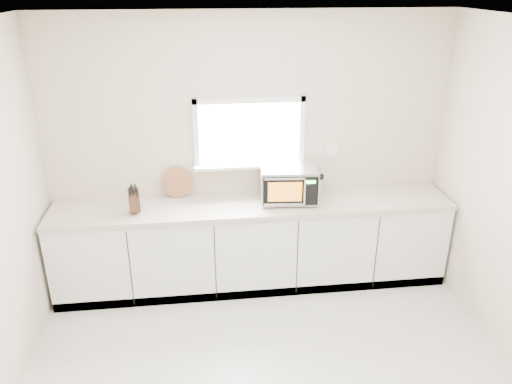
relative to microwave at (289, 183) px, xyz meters
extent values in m
cube|color=beige|center=(-0.36, 0.28, 0.25)|extent=(4.00, 0.02, 2.70)
cube|color=white|center=(-0.36, 0.26, 0.45)|extent=(1.00, 0.02, 0.60)
cube|color=white|center=(-0.36, 0.20, 0.13)|extent=(1.12, 0.16, 0.03)
cube|color=white|center=(-0.36, 0.25, 0.77)|extent=(1.10, 0.04, 0.05)
cube|color=white|center=(-0.36, 0.25, 0.12)|extent=(1.10, 0.04, 0.05)
cube|color=white|center=(-0.88, 0.25, 0.45)|extent=(0.05, 0.04, 0.70)
cube|color=white|center=(0.17, 0.25, 0.45)|extent=(0.05, 0.04, 0.70)
cube|color=white|center=(0.49, 0.27, 0.22)|extent=(0.12, 0.01, 0.12)
cube|color=silver|center=(-0.36, -0.02, -0.66)|extent=(3.92, 0.60, 0.88)
cube|color=#C0AC9F|center=(-0.36, -0.03, -0.20)|extent=(3.92, 0.64, 0.04)
cylinder|color=black|center=(-0.24, -0.14, -0.18)|extent=(0.03, 0.03, 0.02)
cylinder|color=black|center=(-0.21, 0.19, -0.18)|extent=(0.03, 0.03, 0.02)
cylinder|color=black|center=(0.21, -0.18, -0.18)|extent=(0.03, 0.03, 0.02)
cylinder|color=black|center=(0.24, 0.15, -0.18)|extent=(0.03, 0.03, 0.02)
cube|color=#B8BBC0|center=(0.00, 0.01, 0.00)|extent=(0.58, 0.46, 0.33)
cube|color=black|center=(-0.02, -0.21, 0.00)|extent=(0.52, 0.06, 0.29)
cube|color=#FFA126|center=(-0.07, -0.21, 0.00)|extent=(0.32, 0.03, 0.20)
cylinder|color=silver|center=(0.11, -0.24, 0.00)|extent=(0.02, 0.02, 0.25)
cube|color=black|center=(0.17, -0.23, 0.00)|extent=(0.13, 0.02, 0.28)
cube|color=#19FF33|center=(0.17, -0.23, 0.09)|extent=(0.09, 0.01, 0.03)
cube|color=silver|center=(0.00, 0.01, 0.16)|extent=(0.58, 0.46, 0.01)
cube|color=#4D2B1B|center=(-1.48, -0.10, -0.06)|extent=(0.13, 0.22, 0.25)
cube|color=black|center=(-1.51, -0.15, 0.05)|extent=(0.02, 0.04, 0.09)
cube|color=black|center=(-1.48, -0.15, 0.06)|extent=(0.02, 0.04, 0.09)
cube|color=black|center=(-1.45, -0.14, 0.04)|extent=(0.02, 0.04, 0.09)
cube|color=black|center=(-1.49, -0.15, 0.08)|extent=(0.02, 0.04, 0.09)
cube|color=black|center=(-1.46, -0.14, 0.08)|extent=(0.02, 0.04, 0.09)
cylinder|color=#946339|center=(-1.09, 0.22, -0.03)|extent=(0.31, 0.07, 0.31)
cylinder|color=#B8BBC0|center=(0.33, 0.14, -0.10)|extent=(0.13, 0.13, 0.16)
cylinder|color=black|center=(0.33, 0.14, 0.00)|extent=(0.13, 0.13, 0.04)
camera|label=1|loc=(-0.87, -4.45, 1.86)|focal=35.00mm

